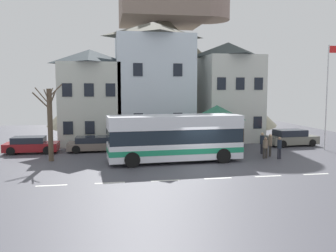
% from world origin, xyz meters
% --- Properties ---
extents(ground_plane, '(40.00, 60.00, 0.07)m').
position_xyz_m(ground_plane, '(0.00, -0.00, -0.03)').
color(ground_plane, '#484850').
extents(townhouse_00, '(5.32, 5.87, 8.54)m').
position_xyz_m(townhouse_00, '(-7.51, 11.90, 4.27)').
color(townhouse_00, beige).
rests_on(townhouse_00, ground_plane).
extents(townhouse_01, '(6.91, 6.58, 11.21)m').
position_xyz_m(townhouse_01, '(-1.68, 12.26, 5.60)').
color(townhouse_01, silver).
rests_on(townhouse_01, ground_plane).
extents(townhouse_02, '(5.23, 6.83, 9.50)m').
position_xyz_m(townhouse_02, '(5.74, 12.38, 4.75)').
color(townhouse_02, silver).
rests_on(townhouse_02, ground_plane).
extents(hilltop_castle, '(32.42, 32.42, 23.89)m').
position_xyz_m(hilltop_castle, '(2.10, 30.40, 8.61)').
color(hilltop_castle, '#635F4E').
rests_on(hilltop_castle, ground_plane).
extents(transit_bus, '(9.26, 3.18, 3.21)m').
position_xyz_m(transit_bus, '(-1.53, 2.10, 1.62)').
color(transit_bus, white).
rests_on(transit_bus, ground_plane).
extents(bus_shelter, '(3.60, 3.60, 3.67)m').
position_xyz_m(bus_shelter, '(2.78, 6.34, 3.01)').
color(bus_shelter, '#473D33').
rests_on(bus_shelter, ground_plane).
extents(parked_car_00, '(4.40, 2.21, 1.42)m').
position_xyz_m(parked_car_00, '(9.93, 7.28, 0.69)').
color(parked_car_00, slate).
rests_on(parked_car_00, ground_plane).
extents(parked_car_01, '(4.22, 2.00, 1.18)m').
position_xyz_m(parked_car_01, '(-7.14, 7.27, 0.59)').
color(parked_car_01, '#76675D').
rests_on(parked_car_01, ground_plane).
extents(parked_car_02, '(4.08, 2.01, 1.28)m').
position_xyz_m(parked_car_02, '(-11.97, 7.32, 0.63)').
color(parked_car_02, maroon).
rests_on(parked_car_02, ground_plane).
extents(pedestrian_00, '(0.29, 0.31, 1.67)m').
position_xyz_m(pedestrian_00, '(5.84, 2.86, 0.89)').
color(pedestrian_00, '#38332D').
rests_on(pedestrian_00, ground_plane).
extents(pedestrian_01, '(0.38, 0.36, 1.54)m').
position_xyz_m(pedestrian_01, '(5.11, 2.11, 0.86)').
color(pedestrian_01, '#38332D').
rests_on(pedestrian_01, ground_plane).
extents(pedestrian_02, '(0.34, 0.37, 1.66)m').
position_xyz_m(pedestrian_02, '(5.66, 3.87, 0.93)').
color(pedestrian_02, '#2D2D38').
rests_on(pedestrian_02, ground_plane).
extents(pedestrian_03, '(0.33, 0.30, 1.58)m').
position_xyz_m(pedestrian_03, '(6.06, 1.83, 0.87)').
color(pedestrian_03, '#2D2D38').
rests_on(pedestrian_03, ground_plane).
extents(public_bench, '(1.48, 0.48, 0.87)m').
position_xyz_m(public_bench, '(1.83, 8.07, 0.47)').
color(public_bench, '#33473D').
rests_on(public_bench, ground_plane).
extents(flagpole, '(0.95, 0.10, 8.50)m').
position_xyz_m(flagpole, '(11.61, 4.80, 4.84)').
color(flagpole, silver).
rests_on(flagpole, ground_plane).
extents(bare_tree_01, '(2.01, 1.54, 5.34)m').
position_xyz_m(bare_tree_01, '(-9.96, 3.76, 2.66)').
color(bare_tree_01, brown).
rests_on(bare_tree_01, ground_plane).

